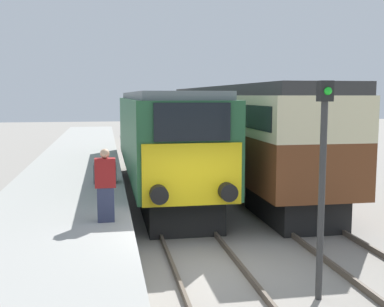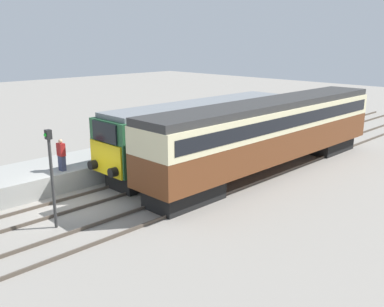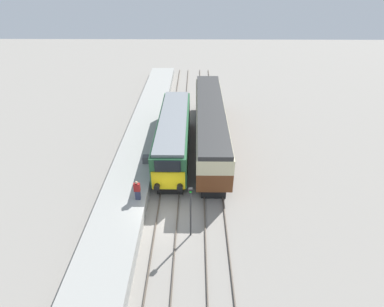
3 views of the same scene
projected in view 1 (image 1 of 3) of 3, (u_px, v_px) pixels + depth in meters
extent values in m
plane|color=gray|center=(209.00, 273.00, 10.08)|extent=(120.00, 120.00, 0.00)
cube|color=gray|center=(72.00, 185.00, 17.26)|extent=(3.50, 50.00, 1.00)
cube|color=#4C4238|center=(152.00, 214.00, 14.83)|extent=(0.07, 60.00, 0.14)
cube|color=#4C4238|center=(198.00, 212.00, 15.08)|extent=(0.07, 60.00, 0.14)
cube|color=#4C4238|center=(258.00, 209.00, 15.43)|extent=(0.07, 60.00, 0.14)
cube|color=#4C4238|center=(300.00, 207.00, 15.68)|extent=(0.07, 60.00, 0.14)
cube|color=black|center=(177.00, 203.00, 14.43)|extent=(2.03, 4.00, 1.00)
cube|color=black|center=(152.00, 165.00, 22.23)|extent=(2.03, 4.00, 1.00)
cube|color=#235633|center=(162.00, 133.00, 18.11)|extent=(2.70, 12.98, 2.58)
cube|color=yellow|center=(192.00, 175.00, 11.80)|extent=(2.48, 0.10, 1.55)
cube|color=black|center=(192.00, 122.00, 11.64)|extent=(1.89, 0.10, 0.93)
cube|color=slate|center=(161.00, 96.00, 17.94)|extent=(2.38, 12.46, 0.24)
cylinder|color=black|center=(159.00, 194.00, 11.49)|extent=(0.44, 0.35, 0.44)
cylinder|color=black|center=(228.00, 192.00, 11.79)|extent=(0.44, 0.35, 0.44)
cube|color=black|center=(293.00, 204.00, 14.39)|extent=(1.89, 3.60, 0.95)
cube|color=black|center=(204.00, 152.00, 27.39)|extent=(1.89, 3.60, 0.95)
cube|color=brown|center=(235.00, 142.00, 20.74)|extent=(2.70, 17.70, 1.54)
cube|color=beige|center=(235.00, 110.00, 20.58)|extent=(2.71, 17.70, 1.21)
cube|color=black|center=(235.00, 110.00, 20.58)|extent=(2.75, 16.99, 0.67)
cube|color=#2D2D2D|center=(235.00, 91.00, 20.48)|extent=(2.48, 17.70, 0.36)
cube|color=#2D334C|center=(106.00, 204.00, 10.34)|extent=(0.36, 0.24, 0.75)
cube|color=maroon|center=(105.00, 173.00, 10.26)|extent=(0.44, 0.26, 0.63)
sphere|color=tan|center=(105.00, 154.00, 10.21)|extent=(0.20, 0.20, 0.20)
cylinder|color=#333333|center=(321.00, 203.00, 8.59)|extent=(0.12, 0.12, 3.60)
cube|color=black|center=(325.00, 91.00, 8.35)|extent=(0.24, 0.20, 0.36)
sphere|color=green|center=(328.00, 91.00, 8.24)|extent=(0.14, 0.14, 0.14)
cube|color=#4C4C51|center=(105.00, 173.00, 14.98)|extent=(0.70, 0.56, 0.60)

